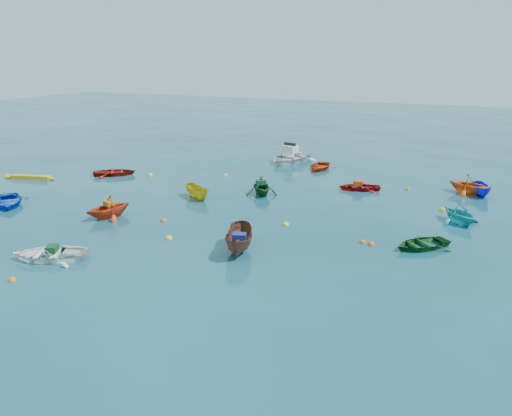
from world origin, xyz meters
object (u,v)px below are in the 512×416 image
at_px(dinghy_blue_sw, 8,205).
at_px(motorboat_white, 290,162).
at_px(dinghy_white_near, 51,259).
at_px(kayak_yellow, 31,179).

bearing_deg(dinghy_blue_sw, motorboat_white, 10.65).
relative_size(dinghy_blue_sw, motorboat_white, 0.70).
bearing_deg(dinghy_white_near, dinghy_blue_sw, -146.97).
xyz_separation_m(dinghy_white_near, kayak_yellow, (-13.09, 10.88, 0.00)).
height_order(dinghy_blue_sw, motorboat_white, motorboat_white).
distance_m(dinghy_blue_sw, kayak_yellow, 6.96).
relative_size(kayak_yellow, motorboat_white, 0.77).
distance_m(dinghy_blue_sw, motorboat_white, 22.41).
bearing_deg(motorboat_white, dinghy_white_near, -81.97).
xyz_separation_m(dinghy_blue_sw, motorboat_white, (11.38, 19.31, 0.00)).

